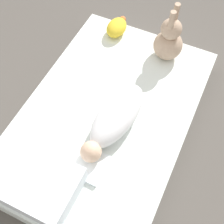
{
  "coord_description": "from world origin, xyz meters",
  "views": [
    {
      "loc": [
        -0.8,
        -0.41,
        1.57
      ],
      "look_at": [
        -0.02,
        -0.04,
        0.2
      ],
      "focal_mm": 50.0,
      "sensor_mm": 36.0,
      "label": 1
    }
  ],
  "objects": [
    {
      "name": "turtle_plush",
      "position": [
        0.57,
        0.21,
        0.19
      ],
      "size": [
        0.2,
        0.12,
        0.09
      ],
      "color": "yellow",
      "rests_on": "bed_mattress"
    },
    {
      "name": "burp_cloth",
      "position": [
        -0.32,
        -0.05,
        0.16
      ],
      "size": [
        0.17,
        0.17,
        0.02
      ],
      "color": "white",
      "rests_on": "bed_mattress"
    },
    {
      "name": "ground_plane",
      "position": [
        0.0,
        0.0,
        0.0
      ],
      "size": [
        12.0,
        12.0,
        0.0
      ],
      "primitive_type": "plane",
      "color": "#514C47"
    },
    {
      "name": "swaddled_baby",
      "position": [
        -0.06,
        -0.07,
        0.22
      ],
      "size": [
        0.51,
        0.23,
        0.14
      ],
      "rotation": [
        0.0,
        0.0,
        3.02
      ],
      "color": "white",
      "rests_on": "bed_mattress"
    },
    {
      "name": "pillow",
      "position": [
        -0.51,
        0.11,
        0.21
      ],
      "size": [
        0.28,
        0.39,
        0.12
      ],
      "color": "white",
      "rests_on": "bed_mattress"
    },
    {
      "name": "bed_mattress",
      "position": [
        0.0,
        0.0,
        0.07
      ],
      "size": [
        1.33,
        0.86,
        0.15
      ],
      "color": "white",
      "rests_on": "ground_plane"
    },
    {
      "name": "bunny_plush",
      "position": [
        0.52,
        -0.15,
        0.27
      ],
      "size": [
        0.17,
        0.17,
        0.35
      ],
      "color": "tan",
      "rests_on": "bed_mattress"
    }
  ]
}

